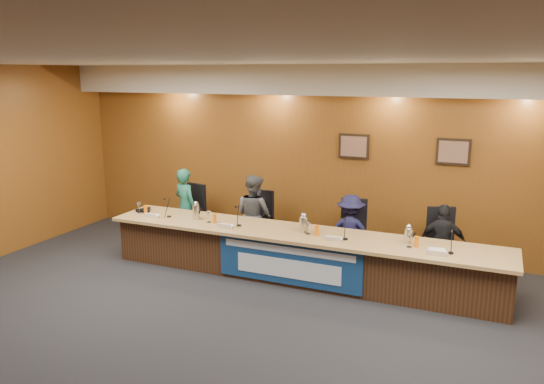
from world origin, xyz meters
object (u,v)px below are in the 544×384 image
at_px(carafe_mid, 304,225).
at_px(speakerphone, 145,210).
at_px(carafe_right, 409,236).
at_px(office_chair_a, 189,217).
at_px(banner, 288,263).
at_px(panelist_c, 350,232).
at_px(panelist_b, 254,215).
at_px(carafe_left, 196,212).
at_px(office_chair_d, 443,249).
at_px(dais_body, 298,256).
at_px(office_chair_b, 257,226).
at_px(panelist_a, 186,207).
at_px(panelist_d, 443,243).
at_px(office_chair_c, 352,237).

height_order(carafe_mid, speakerphone, carafe_mid).
bearing_deg(carafe_right, office_chair_a, 168.82).
height_order(banner, panelist_c, panelist_c).
height_order(panelist_b, panelist_c, panelist_b).
height_order(office_chair_a, carafe_left, carafe_left).
bearing_deg(office_chair_d, panelist_c, 163.50).
height_order(banner, speakerphone, speakerphone).
bearing_deg(banner, panelist_c, 62.23).
height_order(dais_body, office_chair_d, dais_body).
xyz_separation_m(panelist_c, office_chair_a, (-3.05, 0.10, -0.12)).
relative_size(office_chair_a, office_chair_b, 1.00).
relative_size(panelist_a, carafe_left, 5.81).
xyz_separation_m(banner, panelist_a, (-2.45, 1.15, 0.32)).
xyz_separation_m(dais_body, office_chair_d, (2.01, 0.83, 0.13)).
height_order(panelist_c, office_chair_b, panelist_c).
distance_m(panelist_c, office_chair_a, 3.05).
height_order(panelist_c, panelist_d, panelist_c).
height_order(dais_body, panelist_b, panelist_b).
distance_m(office_chair_b, office_chair_c, 1.69).
xyz_separation_m(carafe_left, carafe_right, (3.35, 0.09, -0.01)).
height_order(panelist_d, office_chair_b, panelist_d).
height_order(panelist_a, carafe_mid, panelist_a).
bearing_deg(office_chair_b, office_chair_d, 4.85).
distance_m(panelist_b, panelist_c, 1.69).
bearing_deg(panelist_b, speakerphone, 45.19).
bearing_deg(panelist_a, carafe_left, 152.05).
relative_size(panelist_b, panelist_c, 1.16).
bearing_deg(dais_body, carafe_mid, -15.19).
relative_size(panelist_d, speakerphone, 3.71).
xyz_separation_m(carafe_right, speakerphone, (-4.41, -0.01, -0.08)).
bearing_deg(office_chair_a, speakerphone, -102.07).
bearing_deg(panelist_b, banner, 155.90).
relative_size(office_chair_b, office_chair_c, 1.00).
bearing_deg(carafe_left, panelist_c, 18.58).
bearing_deg(panelist_d, office_chair_b, -6.39).
height_order(dais_body, carafe_left, carafe_left).
relative_size(panelist_d, office_chair_b, 2.48).
relative_size(office_chair_a, office_chair_d, 1.00).
distance_m(panelist_a, carafe_mid, 2.65).
distance_m(office_chair_a, carafe_right, 4.15).
distance_m(panelist_d, carafe_mid, 2.08).
xyz_separation_m(panelist_a, panelist_b, (1.36, 0.00, -0.00)).
xyz_separation_m(dais_body, panelist_d, (2.01, 0.73, 0.24)).
relative_size(dais_body, office_chair_a, 12.50).
bearing_deg(carafe_right, banner, -164.49).
bearing_deg(speakerphone, banner, -8.82).
relative_size(panelist_c, office_chair_c, 2.51).
relative_size(dais_body, carafe_left, 24.83).
bearing_deg(office_chair_b, panelist_d, 2.99).
relative_size(dais_body, office_chair_d, 12.50).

